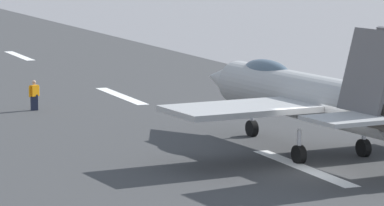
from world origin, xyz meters
The scene contains 4 objects.
ground_plane centered at (0.00, 0.00, 0.00)m, with size 400.00×400.00×0.00m, color slate.
runway_strip centered at (-0.02, 0.00, 0.01)m, with size 240.00×26.00×0.02m.
fighter_jet centered at (3.91, -1.69, 2.47)m, with size 16.93×13.94×5.68m.
crew_person centered at (20.39, 6.14, 0.82)m, with size 0.44×0.64×1.64m.
Camera 1 is at (-38.53, 20.53, 8.84)m, focal length 105.92 mm.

